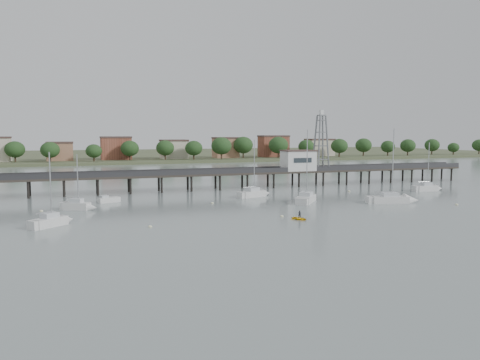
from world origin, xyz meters
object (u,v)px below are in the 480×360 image
object	(u,v)px
sailboat_a	(55,221)
yellow_dinghy	(299,220)
sailboat_b	(81,206)
sailboat_e	(430,188)
white_tender	(108,200)
lattice_tower	(321,143)
sailboat_d	(397,200)
sailboat_f	(257,193)
sailboat_c	(308,198)
pier	(204,174)

from	to	relation	value
sailboat_a	yellow_dinghy	world-z (taller)	sailboat_a
sailboat_a	sailboat_b	world-z (taller)	sailboat_a
sailboat_a	sailboat_e	bearing A→B (deg)	-30.66
white_tender	lattice_tower	bearing A→B (deg)	-4.78
sailboat_a	sailboat_e	size ratio (longest dim) A/B	0.94
sailboat_e	sailboat_d	xyz separation A→B (m)	(-19.90, -13.55, -0.02)
sailboat_e	sailboat_f	distance (m)	42.51
lattice_tower	sailboat_c	distance (m)	31.80
pier	lattice_tower	world-z (taller)	lattice_tower
sailboat_b	white_tender	size ratio (longest dim) A/B	2.30
sailboat_b	pier	bearing A→B (deg)	67.04
sailboat_a	lattice_tower	bearing A→B (deg)	-12.67
white_tender	yellow_dinghy	size ratio (longest dim) A/B	1.63
sailboat_a	sailboat_f	xyz separation A→B (m)	(39.66, 19.76, -0.01)
sailboat_d	pier	bearing A→B (deg)	148.42
white_tender	yellow_dinghy	bearing A→B (deg)	-65.83
lattice_tower	sailboat_b	bearing A→B (deg)	-160.49
sailboat_e	pier	bearing A→B (deg)	162.24
sailboat_c	yellow_dinghy	size ratio (longest dim) A/B	5.51
sailboat_b	white_tender	bearing A→B (deg)	86.99
pier	sailboat_e	xyz separation A→B (m)	(50.02, -19.23, -3.15)
lattice_tower	sailboat_f	size ratio (longest dim) A/B	1.21
sailboat_f	sailboat_a	bearing A→B (deg)	-172.73
sailboat_c	yellow_dinghy	world-z (taller)	sailboat_c
sailboat_b	lattice_tower	bearing A→B (deg)	49.65
sailboat_e	yellow_dinghy	distance (m)	51.61
sailboat_f	sailboat_b	bearing A→B (deg)	170.54
sailboat_e	white_tender	world-z (taller)	sailboat_e
sailboat_e	sailboat_c	distance (m)	35.77
white_tender	sailboat_f	bearing A→B (deg)	-21.71
white_tender	yellow_dinghy	distance (m)	39.81
sailboat_f	white_tender	bearing A→B (deg)	157.47
yellow_dinghy	sailboat_a	bearing A→B (deg)	144.09
sailboat_c	pier	bearing A→B (deg)	70.51
pier	sailboat_d	distance (m)	44.62
sailboat_c	sailboat_d	size ratio (longest dim) A/B	0.99
sailboat_c	white_tender	size ratio (longest dim) A/B	3.38
sailboat_d	sailboat_e	bearing A→B (deg)	50.08
sailboat_d	sailboat_a	bearing A→B (deg)	-162.36
pier	sailboat_c	world-z (taller)	sailboat_c
sailboat_a	sailboat_b	xyz separation A→B (m)	(3.78, 13.60, 0.01)
pier	sailboat_a	distance (m)	47.28
pier	white_tender	world-z (taller)	pier
lattice_tower	sailboat_b	world-z (taller)	lattice_tower
sailboat_f	yellow_dinghy	size ratio (longest dim) A/B	4.68
sailboat_f	white_tender	size ratio (longest dim) A/B	2.87
sailboat_a	yellow_dinghy	xyz separation A→B (m)	(35.89, -7.78, -0.65)
sailboat_b	sailboat_c	bearing A→B (deg)	25.13
sailboat_b	sailboat_d	bearing A→B (deg)	18.85
sailboat_f	yellow_dinghy	xyz separation A→B (m)	(-3.76, -27.54, -0.64)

